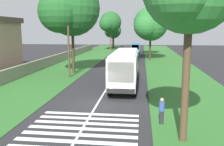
{
  "coord_description": "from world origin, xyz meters",
  "views": [
    {
      "loc": [
        -19.54,
        -3.51,
        5.98
      ],
      "look_at": [
        5.46,
        -0.54,
        1.6
      ],
      "focal_mm": 40.25,
      "sensor_mm": 36.0,
      "label": 1
    }
  ],
  "objects_px": {
    "coach_bus": "(125,66)",
    "trailing_car_0": "(132,60)",
    "roadside_tree_left_1": "(113,31)",
    "pedestrian": "(162,111)",
    "roadside_tree_right_0": "(150,28)",
    "utility_pole": "(69,43)",
    "roadside_tree_left_2": "(70,10)",
    "roadside_tree_right_1": "(150,25)",
    "trailing_car_1": "(134,56)",
    "roadside_tree_left_0": "(110,23)",
    "trailing_car_2": "(134,53)",
    "trailing_minibus_0": "(136,47)"
  },
  "relations": [
    {
      "from": "coach_bus",
      "to": "trailing_car_0",
      "type": "distance_m",
      "value": 18.71
    },
    {
      "from": "roadside_tree_left_1",
      "to": "pedestrian",
      "type": "relative_size",
      "value": 4.85
    },
    {
      "from": "roadside_tree_left_1",
      "to": "coach_bus",
      "type": "bearing_deg",
      "value": -172.02
    },
    {
      "from": "roadside_tree_right_0",
      "to": "utility_pole",
      "type": "distance_m",
      "value": 32.44
    },
    {
      "from": "roadside_tree_left_2",
      "to": "pedestrian",
      "type": "relative_size",
      "value": 7.38
    },
    {
      "from": "coach_bus",
      "to": "roadside_tree_right_1",
      "type": "height_order",
      "value": "roadside_tree_right_1"
    },
    {
      "from": "trailing_car_1",
      "to": "roadside_tree_right_1",
      "type": "height_order",
      "value": "roadside_tree_right_1"
    },
    {
      "from": "roadside_tree_left_1",
      "to": "roadside_tree_left_0",
      "type": "bearing_deg",
      "value": -178.46
    },
    {
      "from": "coach_bus",
      "to": "utility_pole",
      "type": "bearing_deg",
      "value": 59.82
    },
    {
      "from": "trailing_car_0",
      "to": "trailing_car_2",
      "type": "relative_size",
      "value": 1.0
    },
    {
      "from": "trailing_car_1",
      "to": "utility_pole",
      "type": "distance_m",
      "value": 22.01
    },
    {
      "from": "trailing_car_1",
      "to": "roadside_tree_left_1",
      "type": "height_order",
      "value": "roadside_tree_left_1"
    },
    {
      "from": "roadside_tree_left_1",
      "to": "roadside_tree_right_1",
      "type": "relative_size",
      "value": 0.79
    },
    {
      "from": "trailing_car_2",
      "to": "trailing_car_1",
      "type": "bearing_deg",
      "value": -178.42
    },
    {
      "from": "coach_bus",
      "to": "roadside_tree_left_0",
      "type": "height_order",
      "value": "roadside_tree_left_0"
    },
    {
      "from": "roadside_tree_right_1",
      "to": "roadside_tree_right_0",
      "type": "bearing_deg",
      "value": -2.33
    },
    {
      "from": "trailing_car_0",
      "to": "roadside_tree_right_1",
      "type": "distance_m",
      "value": 8.84
    },
    {
      "from": "trailing_car_1",
      "to": "roadside_tree_left_1",
      "type": "bearing_deg",
      "value": 14.68
    },
    {
      "from": "roadside_tree_left_1",
      "to": "roadside_tree_left_2",
      "type": "distance_m",
      "value": 47.66
    },
    {
      "from": "coach_bus",
      "to": "roadside_tree_left_1",
      "type": "distance_m",
      "value": 55.53
    },
    {
      "from": "trailing_car_0",
      "to": "roadside_tree_left_1",
      "type": "relative_size",
      "value": 0.52
    },
    {
      "from": "roadside_tree_right_1",
      "to": "trailing_minibus_0",
      "type": "bearing_deg",
      "value": 11.66
    },
    {
      "from": "trailing_car_0",
      "to": "pedestrian",
      "type": "distance_m",
      "value": 29.32
    },
    {
      "from": "trailing_car_0",
      "to": "roadside_tree_left_2",
      "type": "height_order",
      "value": "roadside_tree_left_2"
    },
    {
      "from": "roadside_tree_left_1",
      "to": "roadside_tree_right_1",
      "type": "distance_m",
      "value": 32.71
    },
    {
      "from": "trailing_car_0",
      "to": "pedestrian",
      "type": "height_order",
      "value": "pedestrian"
    },
    {
      "from": "trailing_car_0",
      "to": "roadside_tree_left_0",
      "type": "bearing_deg",
      "value": 15.25
    },
    {
      "from": "trailing_car_0",
      "to": "roadside_tree_left_0",
      "type": "relative_size",
      "value": 0.39
    },
    {
      "from": "trailing_car_0",
      "to": "roadside_tree_left_1",
      "type": "bearing_deg",
      "value": 11.98
    },
    {
      "from": "utility_pole",
      "to": "trailing_car_2",
      "type": "bearing_deg",
      "value": -15.14
    },
    {
      "from": "trailing_car_2",
      "to": "roadside_tree_left_2",
      "type": "height_order",
      "value": "roadside_tree_left_2"
    },
    {
      "from": "roadside_tree_left_0",
      "to": "roadside_tree_right_0",
      "type": "bearing_deg",
      "value": -135.6
    },
    {
      "from": "roadside_tree_left_2",
      "to": "trailing_car_1",
      "type": "bearing_deg",
      "value": -25.21
    },
    {
      "from": "trailing_car_0",
      "to": "utility_pole",
      "type": "xyz_separation_m",
      "value": [
        -14.41,
        7.29,
        3.7
      ]
    },
    {
      "from": "roadside_tree_right_0",
      "to": "roadside_tree_right_1",
      "type": "xyz_separation_m",
      "value": [
        -10.68,
        0.43,
        0.51
      ]
    },
    {
      "from": "coach_bus",
      "to": "trailing_car_0",
      "type": "xyz_separation_m",
      "value": [
        18.65,
        0.01,
        -1.48
      ]
    },
    {
      "from": "coach_bus",
      "to": "roadside_tree_left_2",
      "type": "distance_m",
      "value": 12.53
    },
    {
      "from": "trailing_car_2",
      "to": "utility_pole",
      "type": "relative_size",
      "value": 0.51
    },
    {
      "from": "trailing_car_0",
      "to": "pedestrian",
      "type": "xyz_separation_m",
      "value": [
        -29.16,
        -3.04,
        0.24
      ]
    },
    {
      "from": "coach_bus",
      "to": "trailing_minibus_0",
      "type": "xyz_separation_m",
      "value": [
        38.71,
        -0.11,
        -0.6
      ]
    },
    {
      "from": "utility_pole",
      "to": "roadside_tree_left_0",
      "type": "bearing_deg",
      "value": 0.23
    },
    {
      "from": "trailing_car_1",
      "to": "trailing_minibus_0",
      "type": "xyz_separation_m",
      "value": [
        14.12,
        0.13,
        0.88
      ]
    },
    {
      "from": "roadside_tree_left_2",
      "to": "roadside_tree_left_0",
      "type": "bearing_deg",
      "value": -0.64
    },
    {
      "from": "trailing_car_0",
      "to": "roadside_tree_left_1",
      "type": "distance_m",
      "value": 37.36
    },
    {
      "from": "roadside_tree_left_2",
      "to": "roadside_tree_right_0",
      "type": "distance_m",
      "value": 29.78
    },
    {
      "from": "roadside_tree_left_0",
      "to": "pedestrian",
      "type": "relative_size",
      "value": 6.5
    },
    {
      "from": "trailing_car_0",
      "to": "roadside_tree_left_1",
      "type": "height_order",
      "value": "roadside_tree_left_1"
    },
    {
      "from": "trailing_car_1",
      "to": "trailing_car_2",
      "type": "bearing_deg",
      "value": 1.58
    },
    {
      "from": "roadside_tree_left_1",
      "to": "pedestrian",
      "type": "bearing_deg",
      "value": -170.68
    },
    {
      "from": "trailing_car_1",
      "to": "roadside_tree_right_0",
      "type": "bearing_deg",
      "value": -18.16
    }
  ]
}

